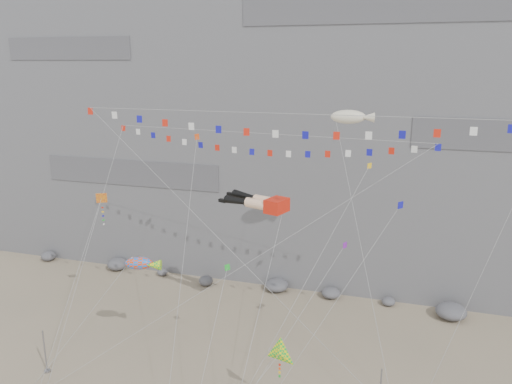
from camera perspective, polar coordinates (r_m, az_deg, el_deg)
ground at (r=42.31m, az=-3.79°, el=-20.82°), size 120.00×120.00×0.00m
cliff at (r=65.35m, az=6.01°, el=14.99°), size 80.00×28.00×50.00m
talus_boulders at (r=56.06m, az=2.37°, el=-10.63°), size 60.00×3.00×1.20m
anchor_pole_left at (r=45.59m, az=-22.98°, el=-16.43°), size 0.12×0.12×3.73m
legs_kite at (r=42.63m, az=0.37°, el=-1.18°), size 6.66×17.53×19.67m
flag_banner_upper at (r=43.33m, az=0.52°, el=6.68°), size 28.84×15.58×26.63m
flag_banner_lower at (r=35.56m, az=4.00°, el=8.88°), size 32.75×4.09×23.65m
harlequin_kite at (r=45.96m, az=-17.26°, el=-0.72°), size 1.96×10.05×15.71m
fish_windsock at (r=41.14m, az=-13.24°, el=-7.95°), size 8.77×6.20×12.39m
delta_kite at (r=35.64m, az=2.71°, el=-17.97°), size 5.20×4.65×7.74m
blimp_windsock at (r=41.95m, az=10.51°, el=8.37°), size 7.81×12.89×24.09m
small_kite_a at (r=45.62m, az=-6.82°, el=5.73°), size 4.63×16.88×24.48m
small_kite_b at (r=39.77m, az=9.88°, el=-6.40°), size 7.05×11.41×16.43m
small_kite_c at (r=39.37m, az=-3.36°, el=-8.89°), size 1.06×9.18×12.38m
small_kite_d at (r=40.74m, az=12.40°, el=2.12°), size 8.43×14.17×22.70m
small_kite_e at (r=35.83m, az=15.85°, el=-1.97°), size 9.49×8.07×18.84m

